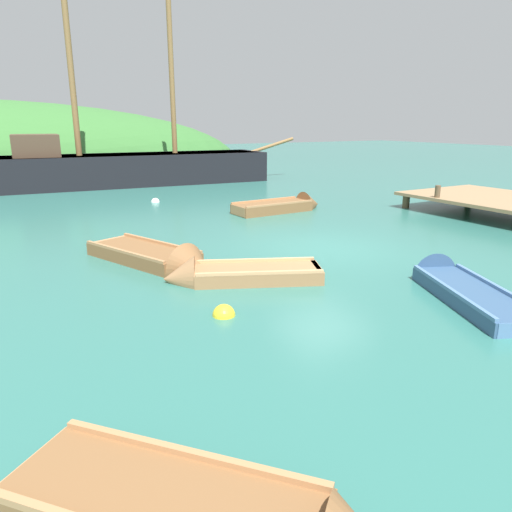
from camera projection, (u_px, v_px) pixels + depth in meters
The scene contains 8 objects.
ground_plane at pixel (325, 248), 13.21m from camera, with size 120.00×120.00×0.00m, color #2D6B60.
sailing_ship at pixel (123, 174), 26.36m from camera, with size 18.48×4.64×13.03m.
rowboat_portside at pixel (161, 261), 11.61m from camera, with size 2.50×4.01×1.17m.
rowboat_far at pixel (455, 288), 9.80m from camera, with size 2.44×3.90×1.00m.
rowboat_center at pixel (231, 277), 10.45m from camera, with size 3.55×2.35×1.00m.
rowboat_outer_right at pixel (285, 207), 18.75m from camera, with size 3.85×1.29×1.10m.
buoy_yellow at pixel (224, 315), 8.60m from camera, with size 0.42×0.42×0.42m, color yellow.
buoy_white at pixel (155, 202), 20.79m from camera, with size 0.37×0.37×0.37m, color white.
Camera 1 is at (-7.99, -10.16, 3.35)m, focal length 33.54 mm.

